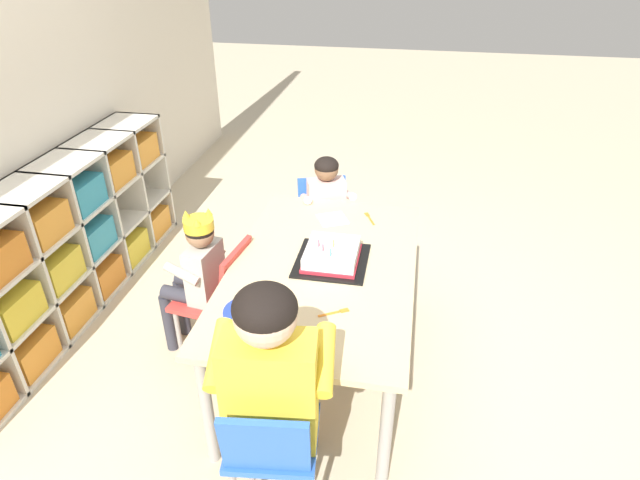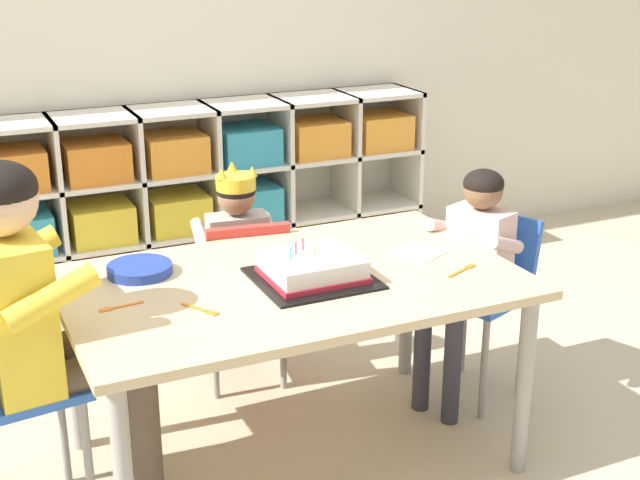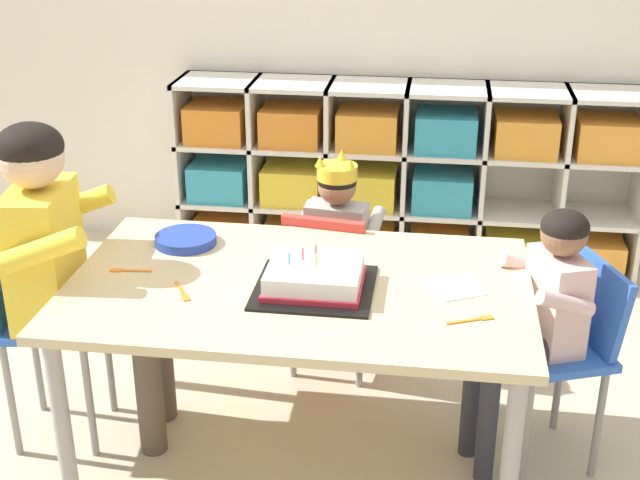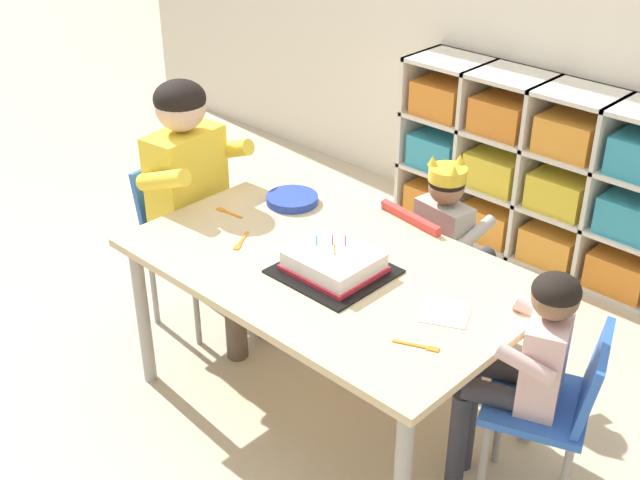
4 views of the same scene
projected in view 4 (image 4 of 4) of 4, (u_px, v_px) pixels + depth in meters
ground at (329, 407)px, 2.97m from camera, size 16.00×16.00×0.00m
storage_cubby_shelf at (590, 194)px, 3.61m from camera, size 2.04×0.31×0.84m
activity_table at (329, 279)px, 2.70m from camera, size 1.32×0.82×0.61m
classroom_chair_blue at (427, 270)px, 3.10m from camera, size 0.35×0.38×0.65m
child_with_crown at (451, 231)px, 3.09m from camera, size 0.32×0.32×0.81m
classroom_chair_adult_side at (183, 228)px, 3.27m from camera, size 0.35×0.34×0.68m
adult_helper_seated at (198, 185)px, 3.11m from camera, size 0.45×0.43×1.04m
classroom_chair_guest_side at (555, 404)px, 2.39m from camera, size 0.40×0.39×0.65m
guest_at_table_side at (527, 360)px, 2.36m from camera, size 0.34×0.34×0.83m
birthday_cake_on_tray at (334, 264)px, 2.61m from camera, size 0.33×0.32×0.11m
paper_plate_stack at (292, 199)px, 3.04m from camera, size 0.19×0.19×0.03m
paper_napkin_square at (445, 312)px, 2.42m from camera, size 0.19×0.19×0.00m
fork_near_cake_tray at (419, 346)px, 2.28m from camera, size 0.13×0.07×0.00m
fork_scattered_mid_table at (228, 212)px, 2.98m from camera, size 0.12×0.03×0.00m
fork_by_napkin at (241, 242)px, 2.79m from camera, size 0.08×0.12×0.00m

